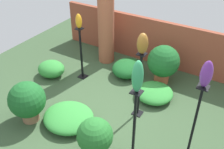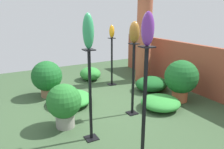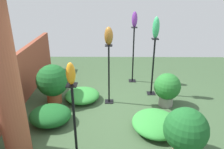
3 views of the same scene
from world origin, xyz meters
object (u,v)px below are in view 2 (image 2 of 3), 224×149
Objects in this scene: brick_pillar at (144,38)px; pedestal_amber at (112,64)px; art_vase_violet at (148,29)px; art_vase_amber at (112,31)px; art_vase_bronze at (134,32)px; potted_plant_front_right at (64,103)px; potted_plant_back_center at (181,78)px; pedestal_bronze at (133,83)px; pedestal_jade at (90,100)px; potted_plant_front_left at (47,77)px; pedestal_violet at (144,110)px; art_vase_jade at (88,31)px.

brick_pillar is 1.19m from pedestal_amber.
art_vase_violet is at bearing -36.29° from brick_pillar.
art_vase_violet reaches higher than art_vase_amber.
art_vase_bronze is at bearing 151.92° from art_vase_violet.
potted_plant_front_right is 2.65m from potted_plant_back_center.
pedestal_bronze reaches higher than potted_plant_front_right.
art_vase_violet is at bearing -28.08° from pedestal_bronze.
art_vase_violet is (3.00, -1.16, 0.31)m from art_vase_amber.
brick_pillar is 1.72× the size of pedestal_jade.
potted_plant_front_left is (-2.99, -0.61, -1.30)m from art_vase_violet.
brick_pillar reaches higher than potted_plant_front_right.
potted_plant_back_center is at bearing 122.40° from art_vase_violet.
pedestal_bronze is at bearing 112.07° from pedestal_jade.
art_vase_amber reaches higher than potted_plant_front_left.
pedestal_amber is 3.27× the size of art_vase_bronze.
pedestal_jade is 4.29× the size of art_vase_amber.
art_vase_amber is 2.14m from potted_plant_back_center.
art_vase_amber is 0.85× the size of art_vase_bronze.
brick_pillar reaches higher than art_vase_bronze.
potted_plant_front_right is (-0.14, -1.34, -0.20)m from pedestal_bronze.
pedestal_amber is at bearing 158.93° from pedestal_violet.
art_vase_violet reaches higher than art_vase_bronze.
art_vase_amber is 1.85m from art_vase_bronze.
potted_plant_front_right is at bearing -95.90° from art_vase_bronze.
potted_plant_front_right is at bearing -156.49° from art_vase_jade.
art_vase_amber is (-2.21, 1.59, -0.24)m from art_vase_jade.
potted_plant_front_right is (1.64, -1.84, -0.15)m from pedestal_amber.
art_vase_violet is (0.79, 0.43, 1.11)m from pedestal_jade.
art_vase_violet is 2.64m from potted_plant_back_center.
brick_pillar is at bearing 85.78° from pedestal_amber.
pedestal_bronze is 2.79× the size of art_vase_jade.
pedestal_amber is 2.57× the size of art_vase_jade.
art_vase_bronze is (1.77, -0.50, 0.14)m from art_vase_amber.
art_vase_jade is at bearing -151.60° from art_vase_violet.
potted_plant_back_center is at bearing 55.99° from potted_plant_front_left.
pedestal_violet reaches higher than pedestal_amber.
pedestal_violet is 1.99× the size of potted_plant_front_right.
art_vase_amber reaches higher than pedestal_bronze.
art_vase_violet is (3.00, -1.16, 1.18)m from pedestal_amber.
potted_plant_front_right is 0.91× the size of potted_plant_front_left.
art_vase_amber is (-3.00, 1.16, 0.74)m from pedestal_violet.
pedestal_bronze reaches higher than potted_plant_back_center.
art_vase_violet is at bearing 28.40° from pedestal_jade.
pedestal_jade is 2.87× the size of art_vase_jade.
brick_pillar is 2.29m from art_vase_bronze.
pedestal_amber is (-0.07, -0.99, -0.65)m from brick_pillar.
art_vase_violet is 3.31m from potted_plant_front_left.
art_vase_jade is (-0.79, -0.43, 0.98)m from pedestal_violet.
brick_pillar is at bearing 129.67° from art_vase_jade.
art_vase_violet is at bearing 26.39° from potted_plant_front_right.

